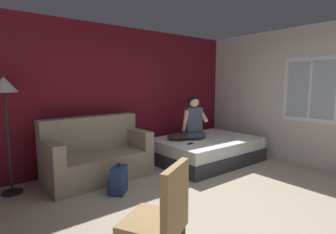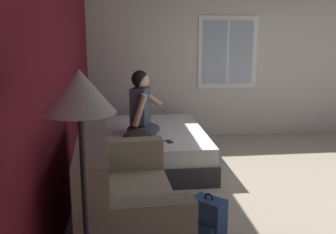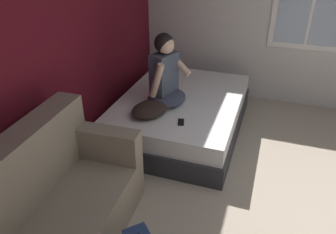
# 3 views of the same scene
# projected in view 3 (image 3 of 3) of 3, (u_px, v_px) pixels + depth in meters

# --- Properties ---
(wall_back_accent) EXTENTS (10.32, 0.16, 2.70)m
(wall_back_accent) POSITION_uv_depth(u_px,v_px,m) (32.00, 56.00, 2.99)
(wall_back_accent) COLOR maroon
(wall_back_accent) RESTS_ON ground
(bed) EXTENTS (2.08, 1.53, 0.48)m
(bed) POSITION_uv_depth(u_px,v_px,m) (181.00, 114.00, 4.35)
(bed) COLOR #2D2D33
(bed) RESTS_ON ground
(couch) EXTENTS (1.74, 0.90, 1.04)m
(couch) POSITION_uv_depth(u_px,v_px,m) (49.00, 215.00, 2.59)
(couch) COLOR gray
(couch) RESTS_ON ground
(person_seated) EXTENTS (0.63, 0.58, 0.88)m
(person_seated) POSITION_uv_depth(u_px,v_px,m) (165.00, 77.00, 3.90)
(person_seated) COLOR #383D51
(person_seated) RESTS_ON bed
(throw_pillow) EXTENTS (0.58, 0.51, 0.14)m
(throw_pillow) POSITION_uv_depth(u_px,v_px,m) (150.00, 109.00, 3.80)
(throw_pillow) COLOR #2D231E
(throw_pillow) RESTS_ON bed
(cell_phone) EXTENTS (0.16, 0.10, 0.01)m
(cell_phone) POSITION_uv_depth(u_px,v_px,m) (181.00, 122.00, 3.66)
(cell_phone) COLOR black
(cell_phone) RESTS_ON bed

